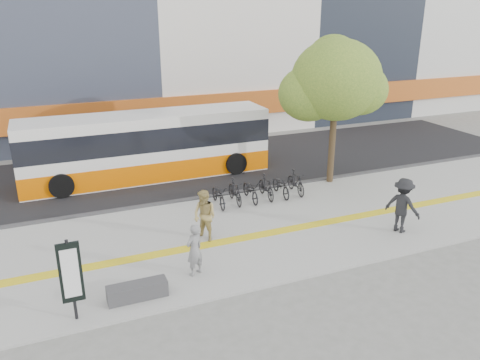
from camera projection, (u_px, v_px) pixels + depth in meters
name	position (u px, v px, depth m)	size (l,w,h in m)	color
ground	(214.00, 262.00, 14.91)	(120.00, 120.00, 0.00)	slate
sidewalk	(199.00, 240.00, 16.19)	(40.00, 7.00, 0.08)	gray
tactile_strip	(204.00, 245.00, 15.75)	(40.00, 0.45, 0.01)	gold
street	(150.00, 173.00, 22.71)	(40.00, 8.00, 0.06)	black
curb	(172.00, 203.00, 19.22)	(40.00, 0.25, 0.14)	#363638
bench	(137.00, 291.00, 12.82)	(1.60, 0.45, 0.45)	#363638
signboard	(71.00, 274.00, 11.62)	(0.55, 0.10, 2.20)	black
street_tree	(334.00, 81.00, 20.15)	(4.40, 3.80, 6.31)	#3A2B1A
bus	(147.00, 148.00, 21.74)	(11.05, 2.62, 2.94)	silver
bicycle_row	(258.00, 189.00, 19.40)	(4.07, 1.70, 0.97)	black
seated_woman	(194.00, 250.00, 13.80)	(0.58, 0.38, 1.59)	black
pedestrian_tan	(205.00, 216.00, 15.84)	(0.85, 0.67, 1.76)	#A28E51
pedestrian_dark	(403.00, 205.00, 16.45)	(1.25, 0.72, 1.94)	black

